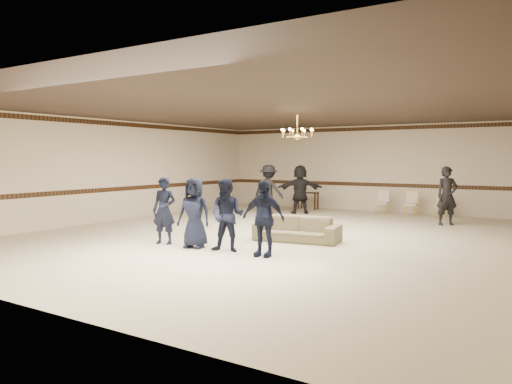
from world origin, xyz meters
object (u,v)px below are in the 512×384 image
(boy_c, at_px, (227,215))
(adult_left, at_px, (269,189))
(adult_mid, at_px, (300,189))
(boy_b, at_px, (194,213))
(adult_right, at_px, (447,196))
(boy_a, at_px, (164,211))
(banquet_chair_right, at_px, (441,206))
(banquet_chair_left, at_px, (382,203))
(banquet_chair_mid, at_px, (411,204))
(console_table, at_px, (308,201))
(boy_d, at_px, (263,218))
(settee, at_px, (297,229))
(chandelier, at_px, (297,125))

(boy_c, xyz_separation_m, adult_left, (-2.92, 6.58, 0.09))
(adult_mid, bearing_deg, boy_b, 68.03)
(boy_c, xyz_separation_m, adult_right, (3.08, 6.88, 0.09))
(boy_a, bearing_deg, adult_right, 39.64)
(boy_b, relative_size, adult_mid, 0.89)
(adult_right, distance_m, banquet_chair_right, 1.80)
(banquet_chair_left, relative_size, banquet_chair_mid, 1.00)
(boy_c, bearing_deg, console_table, 90.67)
(boy_d, xyz_separation_m, banquet_chair_left, (-0.32, 8.55, -0.36))
(adult_left, distance_m, adult_mid, 1.14)
(boy_a, xyz_separation_m, adult_right, (4.88, 6.88, 0.09))
(settee, relative_size, console_table, 2.56)
(boy_b, height_order, banquet_chair_left, boy_b)
(boy_a, bearing_deg, banquet_chair_right, 47.88)
(boy_b, height_order, console_table, boy_b)
(boy_a, distance_m, boy_b, 0.90)
(banquet_chair_right, bearing_deg, adult_right, -72.52)
(boy_c, relative_size, banquet_chair_left, 1.86)
(chandelier, height_order, banquet_chair_mid, chandelier)
(chandelier, distance_m, console_table, 6.36)
(settee, bearing_deg, banquet_chair_left, 81.94)
(settee, bearing_deg, boy_a, -149.66)
(adult_left, xyz_separation_m, banquet_chair_right, (5.50, 1.97, -0.45))
(adult_right, bearing_deg, banquet_chair_mid, 95.39)
(boy_a, relative_size, adult_right, 0.89)
(boy_d, bearing_deg, boy_c, 173.85)
(boy_d, xyz_separation_m, adult_right, (2.18, 6.88, 0.09))
(boy_c, distance_m, boy_d, 0.90)
(chandelier, distance_m, settee, 3.03)
(boy_c, bearing_deg, banquet_chair_mid, 64.74)
(chandelier, xyz_separation_m, adult_left, (-2.81, 3.19, -2.00))
(banquet_chair_left, distance_m, banquet_chair_right, 2.00)
(settee, relative_size, adult_right, 1.17)
(boy_b, relative_size, boy_d, 1.00)
(adult_right, xyz_separation_m, banquet_chair_right, (-0.50, 1.67, -0.45))
(boy_b, xyz_separation_m, adult_right, (3.98, 6.88, 0.09))
(adult_left, xyz_separation_m, banquet_chair_left, (3.50, 1.97, -0.45))
(adult_mid, bearing_deg, chandelier, 85.44)
(boy_b, xyz_separation_m, boy_d, (1.80, 0.00, 0.00))
(settee, bearing_deg, chandelier, 109.33)
(boy_a, height_order, banquet_chair_left, boy_a)
(adult_mid, bearing_deg, boy_a, 61.01)
(boy_d, height_order, adult_left, adult_left)
(boy_d, distance_m, settee, 2.05)
(banquet_chair_mid, bearing_deg, adult_left, -158.43)
(adult_right, bearing_deg, boy_a, -161.98)
(chandelier, bearing_deg, settee, -62.04)
(settee, xyz_separation_m, adult_left, (-3.56, 4.60, 0.58))
(boy_c, distance_m, banquet_chair_right, 8.93)
(chandelier, height_order, adult_left, chandelier)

